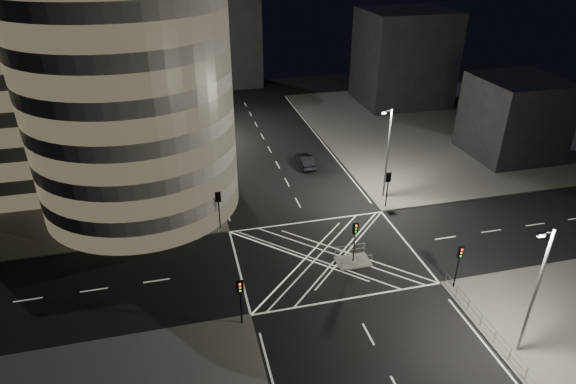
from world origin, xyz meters
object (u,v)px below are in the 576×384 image
object	(u,v)px
street_lamp_right_near	(535,289)
sedan	(305,161)
traffic_signal_fl	(218,203)
street_lamp_left_far	(193,104)
central_island	(353,261)
street_lamp_right_far	(387,151)
traffic_signal_fr	(388,183)
traffic_signal_island	(355,235)
street_lamp_left_near	(205,157)
traffic_signal_nl	(240,294)
traffic_signal_nr	(459,259)

from	to	relation	value
street_lamp_right_near	sedan	bearing A→B (deg)	100.68
traffic_signal_fl	street_lamp_left_far	size ratio (longest dim) A/B	0.40
central_island	street_lamp_right_far	world-z (taller)	street_lamp_right_far
traffic_signal_fr	sedan	size ratio (longest dim) A/B	0.88
traffic_signal_island	traffic_signal_fl	bearing A→B (deg)	142.46
sedan	street_lamp_left_near	bearing A→B (deg)	27.84
central_island	street_lamp_left_far	world-z (taller)	street_lamp_left_far
traffic_signal_fl	traffic_signal_nl	bearing A→B (deg)	-90.00
traffic_signal_fl	traffic_signal_nr	bearing A→B (deg)	-37.69
central_island	street_lamp_left_far	size ratio (longest dim) A/B	0.30
central_island	street_lamp_left_far	distance (m)	33.95
traffic_signal_fl	street_lamp_left_far	world-z (taller)	street_lamp_left_far
sedan	street_lamp_right_far	bearing A→B (deg)	122.02
traffic_signal_nl	street_lamp_left_far	distance (m)	36.90
street_lamp_left_far	traffic_signal_nr	bearing A→B (deg)	-63.64
traffic_signal_fl	traffic_signal_island	world-z (taller)	same
traffic_signal_nr	traffic_signal_nl	bearing A→B (deg)	180.00
traffic_signal_fr	street_lamp_left_near	size ratio (longest dim) A/B	0.40
traffic_signal_nl	traffic_signal_fr	distance (m)	22.24
traffic_signal_island	sedan	bearing A→B (deg)	86.46
central_island	street_lamp_right_far	bearing A→B (deg)	54.70
traffic_signal_nl	traffic_signal_nr	xyz separation A→B (m)	(17.60, 0.00, 0.00)
sedan	street_lamp_right_near	bearing A→B (deg)	100.41
traffic_signal_island	street_lamp_left_near	size ratio (longest dim) A/B	0.40
street_lamp_right_near	street_lamp_left_near	bearing A→B (deg)	125.97
traffic_signal_fl	street_lamp_left_near	distance (m)	5.86
central_island	traffic_signal_island	world-z (taller)	traffic_signal_island
street_lamp_left_near	traffic_signal_island	bearing A→B (deg)	-49.73
traffic_signal_nl	street_lamp_right_far	distance (m)	24.27
street_lamp_right_far	street_lamp_left_far	bearing A→B (deg)	131.94
traffic_signal_island	street_lamp_right_far	xyz separation A→B (m)	(7.44, 10.50, 2.63)
street_lamp_right_near	sedan	size ratio (longest dim) A/B	2.20
traffic_signal_nl	street_lamp_right_far	size ratio (longest dim) A/B	0.40
traffic_signal_nr	street_lamp_left_far	size ratio (longest dim) A/B	0.40
traffic_signal_fl	traffic_signal_nr	distance (m)	22.24
street_lamp_right_far	traffic_signal_nr	bearing A→B (deg)	-92.30
traffic_signal_fr	street_lamp_left_near	distance (m)	19.14
central_island	traffic_signal_nl	bearing A→B (deg)	-153.86
traffic_signal_fl	street_lamp_right_far	size ratio (longest dim) A/B	0.40
traffic_signal_fr	central_island	bearing A→B (deg)	-129.33
traffic_signal_nl	sedan	world-z (taller)	traffic_signal_nl
traffic_signal_fl	traffic_signal_island	size ratio (longest dim) A/B	1.00
central_island	traffic_signal_fl	size ratio (longest dim) A/B	0.75
traffic_signal_nl	traffic_signal_fr	world-z (taller)	same
traffic_signal_island	street_lamp_left_near	distance (m)	17.89
traffic_signal_nr	street_lamp_right_far	world-z (taller)	street_lamp_right_far
traffic_signal_nl	traffic_signal_nr	bearing A→B (deg)	0.00
traffic_signal_nr	street_lamp_left_near	bearing A→B (deg)	134.13
traffic_signal_fr	street_lamp_left_far	size ratio (longest dim) A/B	0.40
traffic_signal_fl	street_lamp_right_near	size ratio (longest dim) A/B	0.40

